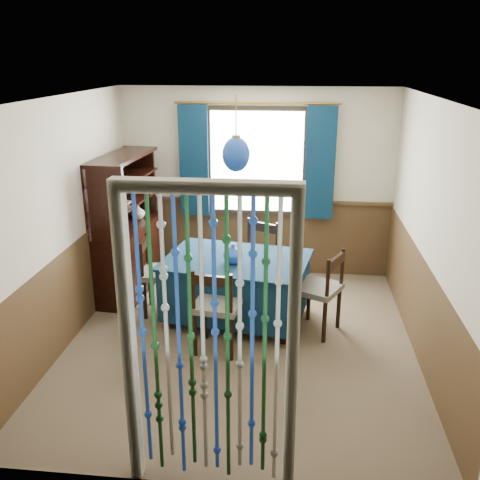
# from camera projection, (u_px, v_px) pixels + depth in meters

# --- Properties ---
(floor) EXTENTS (4.00, 4.00, 0.00)m
(floor) POSITION_uv_depth(u_px,v_px,m) (241.00, 342.00, 5.64)
(floor) COLOR brown
(floor) RESTS_ON ground
(ceiling) EXTENTS (4.00, 4.00, 0.00)m
(ceiling) POSITION_uv_depth(u_px,v_px,m) (241.00, 98.00, 4.82)
(ceiling) COLOR silver
(ceiling) RESTS_ON ground
(wall_back) EXTENTS (3.60, 0.00, 3.60)m
(wall_back) POSITION_uv_depth(u_px,v_px,m) (257.00, 183.00, 7.11)
(wall_back) COLOR beige
(wall_back) RESTS_ON ground
(wall_front) EXTENTS (3.60, 0.00, 3.60)m
(wall_front) POSITION_uv_depth(u_px,v_px,m) (207.00, 327.00, 3.36)
(wall_front) COLOR beige
(wall_front) RESTS_ON ground
(wall_left) EXTENTS (0.00, 4.00, 4.00)m
(wall_left) POSITION_uv_depth(u_px,v_px,m) (65.00, 224.00, 5.42)
(wall_left) COLOR beige
(wall_left) RESTS_ON ground
(wall_right) EXTENTS (0.00, 4.00, 4.00)m
(wall_right) POSITION_uv_depth(u_px,v_px,m) (430.00, 236.00, 5.05)
(wall_right) COLOR beige
(wall_right) RESTS_ON ground
(wainscot_back) EXTENTS (3.60, 0.00, 3.60)m
(wainscot_back) POSITION_uv_depth(u_px,v_px,m) (256.00, 237.00, 7.34)
(wainscot_back) COLOR #45301A
(wainscot_back) RESTS_ON ground
(wainscot_front) EXTENTS (3.60, 0.00, 3.60)m
(wainscot_front) POSITION_uv_depth(u_px,v_px,m) (210.00, 425.00, 3.62)
(wainscot_front) COLOR #45301A
(wainscot_front) RESTS_ON ground
(wainscot_left) EXTENTS (0.00, 4.00, 4.00)m
(wainscot_left) POSITION_uv_depth(u_px,v_px,m) (74.00, 291.00, 5.66)
(wainscot_left) COLOR #45301A
(wainscot_left) RESTS_ON ground
(wainscot_right) EXTENTS (0.00, 4.00, 4.00)m
(wainscot_right) POSITION_uv_depth(u_px,v_px,m) (419.00, 307.00, 5.30)
(wainscot_right) COLOR #45301A
(wainscot_right) RESTS_ON ground
(window) EXTENTS (1.32, 0.12, 1.42)m
(window) POSITION_uv_depth(u_px,v_px,m) (257.00, 162.00, 6.97)
(window) COLOR black
(window) RESTS_ON wall_back
(doorway) EXTENTS (1.16, 0.12, 2.18)m
(doorway) POSITION_uv_depth(u_px,v_px,m) (209.00, 350.00, 3.48)
(doorway) COLOR silver
(doorway) RESTS_ON ground
(dining_table) EXTENTS (1.71, 1.31, 0.75)m
(dining_table) POSITION_uv_depth(u_px,v_px,m) (236.00, 285.00, 5.98)
(dining_table) COLOR #0B2339
(dining_table) RESTS_ON floor
(chair_near) EXTENTS (0.51, 0.49, 0.92)m
(chair_near) POSITION_uv_depth(u_px,v_px,m) (217.00, 307.00, 5.33)
(chair_near) COLOR black
(chair_near) RESTS_ON floor
(chair_far) EXTENTS (0.63, 0.62, 0.96)m
(chair_far) POSITION_uv_depth(u_px,v_px,m) (256.00, 259.00, 6.51)
(chair_far) COLOR black
(chair_far) RESTS_ON floor
(chair_left) EXTENTS (0.48, 0.49, 0.92)m
(chair_left) POSITION_uv_depth(u_px,v_px,m) (159.00, 273.00, 6.17)
(chair_left) COLOR black
(chair_left) RESTS_ON floor
(chair_right) EXTENTS (0.60, 0.61, 0.94)m
(chair_right) POSITION_uv_depth(u_px,v_px,m) (320.00, 290.00, 5.71)
(chair_right) COLOR black
(chair_right) RESTS_ON floor
(sideboard) EXTENTS (0.56, 1.37, 1.75)m
(sideboard) POSITION_uv_depth(u_px,v_px,m) (128.00, 246.00, 6.70)
(sideboard) COLOR black
(sideboard) RESTS_ON floor
(pendant_lamp) EXTENTS (0.29, 0.29, 0.78)m
(pendant_lamp) POSITION_uv_depth(u_px,v_px,m) (236.00, 154.00, 5.50)
(pendant_lamp) COLOR olive
(pendant_lamp) RESTS_ON ceiling
(vase_table) EXTENTS (0.25, 0.25, 0.20)m
(vase_table) POSITION_uv_depth(u_px,v_px,m) (233.00, 254.00, 5.74)
(vase_table) COLOR #163D9A
(vase_table) RESTS_ON dining_table
(bowl_shelf) EXTENTS (0.24, 0.24, 0.05)m
(bowl_shelf) POSITION_uv_depth(u_px,v_px,m) (124.00, 203.00, 6.30)
(bowl_shelf) COLOR beige
(bowl_shelf) RESTS_ON sideboard
(vase_sideboard) EXTENTS (0.25, 0.25, 0.20)m
(vase_sideboard) POSITION_uv_depth(u_px,v_px,m) (138.00, 211.00, 6.87)
(vase_sideboard) COLOR beige
(vase_sideboard) RESTS_ON sideboard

